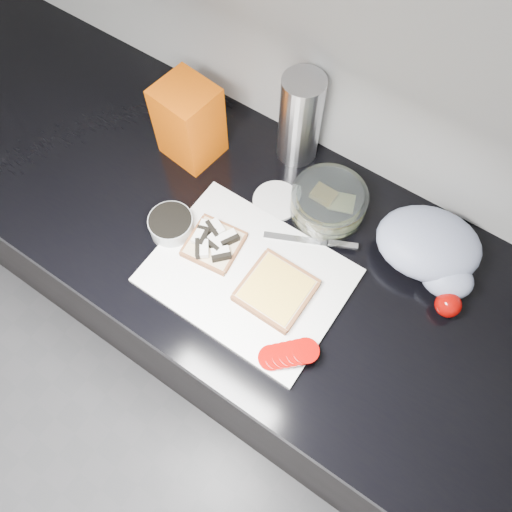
{
  "coord_description": "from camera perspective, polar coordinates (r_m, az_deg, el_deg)",
  "views": [
    {
      "loc": [
        0.17,
        0.76,
        1.87
      ],
      "look_at": [
        -0.09,
        1.14,
        0.95
      ],
      "focal_mm": 35.0,
      "sensor_mm": 36.0,
      "label": 1
    }
  ],
  "objects": [
    {
      "name": "base_cabinet",
      "position": [
        1.51,
        4.02,
        -8.76
      ],
      "size": [
        3.5,
        0.6,
        0.86
      ],
      "primitive_type": "cube",
      "color": "black",
      "rests_on": "ground"
    },
    {
      "name": "cutting_board",
      "position": [
        1.05,
        -0.92,
        -2.28
      ],
      "size": [
        0.4,
        0.3,
        0.01
      ],
      "primitive_type": "cube",
      "color": "white",
      "rests_on": "countertop"
    },
    {
      "name": "countertop",
      "position": [
        1.09,
        5.51,
        -1.54
      ],
      "size": [
        3.5,
        0.64,
        0.04
      ],
      "primitive_type": "cube",
      "color": "black",
      "rests_on": "base_cabinet"
    },
    {
      "name": "knife",
      "position": [
        1.09,
        7.61,
        1.57
      ],
      "size": [
        0.19,
        0.1,
        0.01
      ],
      "rotation": [
        0.0,
        0.0,
        0.44
      ],
      "color": "silver",
      "rests_on": "cutting_board"
    },
    {
      "name": "tub_lid",
      "position": [
        1.15,
        2.34,
        6.32
      ],
      "size": [
        0.14,
        0.14,
        0.01
      ],
      "primitive_type": "cylinder",
      "rotation": [
        0.0,
        0.0,
        0.33
      ],
      "color": "silver",
      "rests_on": "countertop"
    },
    {
      "name": "seed_tub",
      "position": [
        1.1,
        -9.64,
        3.54
      ],
      "size": [
        0.1,
        0.1,
        0.05
      ],
      "color": "#A5AAAA",
      "rests_on": "countertop"
    },
    {
      "name": "bread_left",
      "position": [
        1.07,
        -4.85,
        1.51
      ],
      "size": [
        0.13,
        0.13,
        0.04
      ],
      "rotation": [
        0.0,
        0.0,
        0.13
      ],
      "color": "beige",
      "rests_on": "cutting_board"
    },
    {
      "name": "glass_bowl",
      "position": [
        1.12,
        8.24,
        5.99
      ],
      "size": [
        0.17,
        0.17,
        0.07
      ],
      "rotation": [
        0.0,
        0.0,
        -0.02
      ],
      "color": "silver",
      "rests_on": "countertop"
    },
    {
      "name": "whole_tomatoes",
      "position": [
        1.08,
        21.11,
        -5.21
      ],
      "size": [
        0.05,
        0.05,
        0.05
      ],
      "rotation": [
        0.0,
        0.0,
        0.07
      ],
      "color": "#960603",
      "rests_on": "countertop"
    },
    {
      "name": "bread_right",
      "position": [
        1.02,
        2.31,
        -3.94
      ],
      "size": [
        0.14,
        0.14,
        0.02
      ],
      "rotation": [
        0.0,
        0.0,
        -0.01
      ],
      "color": "beige",
      "rests_on": "cutting_board"
    },
    {
      "name": "steel_canister",
      "position": [
        1.15,
        5.06,
        15.3
      ],
      "size": [
        0.09,
        0.09,
        0.23
      ],
      "primitive_type": "cylinder",
      "color": "#BABABF",
      "rests_on": "countertop"
    },
    {
      "name": "tomato_slices",
      "position": [
        0.98,
        3.72,
        -11.15
      ],
      "size": [
        0.11,
        0.11,
        0.03
      ],
      "rotation": [
        0.0,
        0.0,
        0.26
      ],
      "color": "#960603",
      "rests_on": "cutting_board"
    },
    {
      "name": "grocery_bag",
      "position": [
        1.1,
        19.38,
        0.82
      ],
      "size": [
        0.26,
        0.23,
        0.1
      ],
      "rotation": [
        0.0,
        0.0,
        0.29
      ],
      "color": "#98A3BC",
      "rests_on": "countertop"
    },
    {
      "name": "bread_bag",
      "position": [
        1.17,
        -7.64,
        14.91
      ],
      "size": [
        0.14,
        0.13,
        0.19
      ],
      "primitive_type": "cube",
      "rotation": [
        0.0,
        0.0,
        -0.12
      ],
      "color": "#D44003",
      "rests_on": "countertop"
    }
  ]
}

